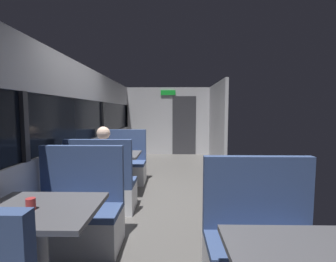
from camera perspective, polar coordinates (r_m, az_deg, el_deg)
ground_plane at (r=4.12m, az=-1.06°, el=-16.50°), size 3.30×9.20×0.02m
carriage_window_panel_left at (r=4.17m, az=-21.46°, el=-0.73°), size 0.09×8.48×2.30m
carriage_end_bulkhead at (r=8.03m, az=0.44°, el=2.38°), size 2.90×0.11×2.30m
carriage_aisle_panel_right at (r=6.96m, az=11.87°, el=1.98°), size 0.08×2.40×2.30m
dining_table_near_window at (r=2.20m, az=-28.87°, el=-18.54°), size 0.90×0.70×0.74m
bench_near_window_facing_entry at (r=2.89m, az=-21.29°, el=-19.14°), size 0.95×0.50×1.10m
dining_table_mid_window at (r=4.27m, az=-13.13°, el=-6.74°), size 0.90×0.70×0.74m
bench_mid_window_facing_end at (r=3.70m, az=-15.75°, el=-13.61°), size 0.95×0.50×1.10m
bench_mid_window_facing_entry at (r=5.00m, az=-11.08°, el=-8.64°), size 0.95×0.50×1.10m
bench_front_aisle_facing_entry at (r=2.30m, az=22.29°, el=-25.83°), size 0.95×0.50×1.10m
seated_passenger at (r=3.71m, az=-15.50°, el=-10.20°), size 0.47×0.55×1.26m
coffee_cup_primary at (r=2.13m, az=-30.61°, el=-15.17°), size 0.07×0.07×0.09m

